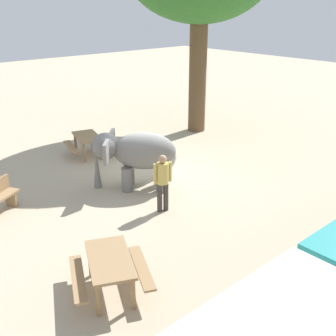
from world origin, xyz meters
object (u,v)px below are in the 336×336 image
object	(u,v)px
elephant	(136,153)
person_handler	(163,179)
picnic_table_far	(110,266)
picnic_table_near	(88,141)

from	to	relation	value
elephant	person_handler	size ratio (longest dim) A/B	1.47
picnic_table_far	elephant	bearing A→B (deg)	-17.89
picnic_table_near	picnic_table_far	distance (m)	7.92
picnic_table_near	picnic_table_far	world-z (taller)	same
elephant	picnic_table_near	bearing A→B (deg)	-53.13
picnic_table_near	elephant	bearing A→B (deg)	-170.69
elephant	person_handler	bearing A→B (deg)	120.40
elephant	person_handler	world-z (taller)	elephant
picnic_table_near	picnic_table_far	xyz separation A→B (m)	(3.71, 6.99, 0.00)
person_handler	picnic_table_near	world-z (taller)	person_handler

